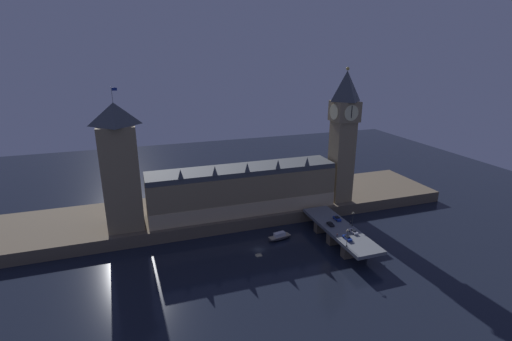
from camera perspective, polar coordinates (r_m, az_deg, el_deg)
The scene contains 15 objects.
ground_plane at distance 156.43m, azimuth 0.42°, elevation -12.10°, with size 400.00×400.00×0.00m, color black.
embankment at distance 188.60m, azimuth -3.47°, elevation -5.76°, with size 220.00×42.00×5.51m.
parliament_hall at distance 175.21m, azimuth -2.02°, elevation -2.88°, with size 88.27×17.42×25.66m.
clock_tower at distance 186.36m, azimuth 13.25°, elevation 5.65°, with size 11.98×12.09×65.91m.
victoria_tower at distance 163.62m, azimuth -20.14°, elevation 0.51°, with size 15.02×15.02×59.52m.
bridge at distance 163.67m, azimuth 12.74°, elevation -9.25°, with size 12.56×46.00×6.91m.
car_northbound_lead at distance 163.57m, azimuth 11.39°, elevation -8.08°, with size 1.90×3.94×1.43m.
car_northbound_trail at distance 153.57m, azimuth 13.86°, elevation -10.03°, with size 2.01×4.61×1.55m.
car_southbound_lead at distance 159.42m, azimuth 14.77°, elevation -9.06°, with size 1.91×4.46×1.38m.
car_southbound_trail at distance 169.22m, azimuth 12.37°, elevation -7.22°, with size 2.08×4.39×1.53m.
pedestrian_near_rail at distance 154.47m, azimuth 12.36°, elevation -9.68°, with size 0.38×0.38×1.66m.
pedestrian_mid_walk at distance 165.84m, azimuth 14.28°, elevation -7.80°, with size 0.38×0.38×1.85m.
street_lamp_near at distance 146.79m, azimuth 13.89°, elevation -9.72°, with size 1.34×0.60×7.26m.
street_lamp_mid at distance 164.02m, azimuth 14.67°, elevation -6.96°, with size 1.34×0.60×6.44m.
boat_upstream at distance 164.05m, azimuth 3.64°, elevation -10.16°, with size 11.51×5.53×3.26m.
Camera 1 is at (-44.52, -128.22, 77.77)m, focal length 26.00 mm.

